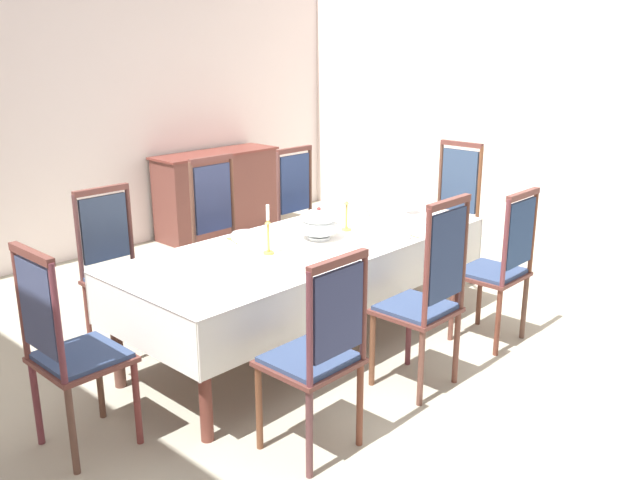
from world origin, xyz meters
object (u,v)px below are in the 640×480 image
chair_head_west (68,347)px  bowl_near_left (399,235)px  spoon_secondary (230,239)px  chair_south_a (318,351)px  dining_table (310,252)px  candlestick_east (346,214)px  spoon_primary (406,234)px  candlestick_west (268,235)px  sideboard (217,192)px  chair_south_b (427,294)px  chair_north_c (305,215)px  chair_south_c (500,264)px  chair_north_a (118,267)px  chair_head_east (450,214)px  chair_north_b (224,235)px  bowl_near_right (245,234)px  soup_tureen (319,224)px

chair_head_west → bowl_near_left: bearing=79.9°
spoon_secondary → chair_south_a: bearing=-96.7°
chair_head_west → spoon_secondary: size_ratio=6.46×
dining_table → chair_south_a: chair_south_a is taller
candlestick_east → spoon_primary: 0.44m
candlestick_west → sideboard: (1.77, 2.76, -0.43)m
chair_south_b → candlestick_east: size_ratio=3.82×
chair_north_c → sideboard: bearing=-104.8°
chair_south_b → candlestick_east: (0.36, 0.94, 0.26)m
chair_south_a → chair_north_c: chair_north_c is taller
chair_south_a → candlestick_west: chair_south_a is taller
chair_south_c → dining_table: bearing=134.4°
chair_north_a → candlestick_east: bearing=144.0°
chair_head_east → spoon_primary: (-1.17, -0.37, 0.14)m
spoon_primary → spoon_secondary: (-0.93, 0.79, 0.00)m
sideboard → spoon_secondary: bearing=53.3°
chair_north_b → bowl_near_left: size_ratio=8.04×
chair_south_c → sideboard: chair_south_c is taller
chair_north_b → chair_north_c: chair_north_b is taller
chair_south_a → bowl_near_left: bearing=21.2°
chair_south_c → bowl_near_right: 1.77m
chair_north_a → chair_head_west: size_ratio=1.00×
spoon_secondary → spoon_primary: bearing=-24.3°
chair_north_c → candlestick_west: bearing=36.0°
chair_south_a → chair_south_c: chair_south_c is taller
soup_tureen → spoon_secondary: size_ratio=1.62×
dining_table → soup_tureen: bearing=-0.0°
chair_south_b → chair_head_west: size_ratio=1.08×
chair_south_b → bowl_near_right: chair_south_b is taller
sideboard → chair_head_east: bearing=97.5°
chair_north_c → spoon_primary: size_ratio=6.66×
chair_north_b → bowl_near_right: bearing=65.6°
chair_south_a → chair_head_west: chair_head_west is taller
chair_south_c → bowl_near_left: size_ratio=7.36×
chair_north_a → spoon_primary: size_ratio=6.29×
dining_table → chair_north_c: 1.32m
chair_south_b → bowl_near_left: 0.73m
chair_south_a → soup_tureen: bearing=43.0°
chair_south_a → candlestick_east: 1.62m
chair_north_c → dining_table: bearing=45.7°
chair_south_a → soup_tureen: 1.40m
chair_north_a → chair_north_c: size_ratio=0.95×
dining_table → chair_head_west: (-1.75, -0.00, -0.10)m
chair_head_east → chair_south_b: bearing=118.5°
chair_north_a → candlestick_west: size_ratio=3.46×
chair_south_c → chair_head_east: 1.26m
chair_north_a → chair_north_b: chair_north_b is taller
chair_north_a → spoon_primary: chair_north_a is taller
chair_south_c → chair_north_b: bearing=115.5°
soup_tureen → spoon_primary: 0.63m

